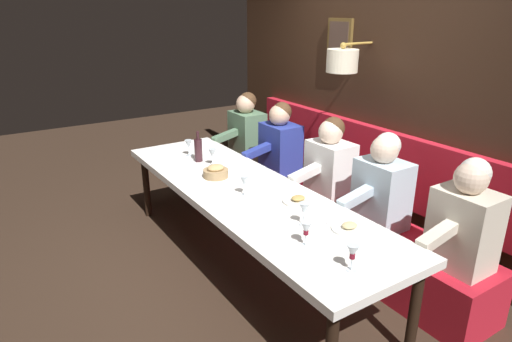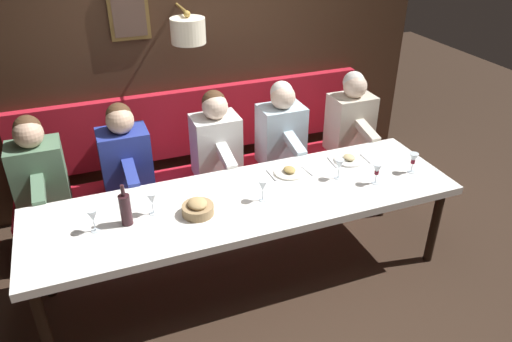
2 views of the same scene
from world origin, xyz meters
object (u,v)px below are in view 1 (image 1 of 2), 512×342
(wine_glass_4, at_px, (353,253))
(wine_glass_5, at_px, (306,229))
(diner_middle, at_px, (330,163))
(diner_nearest, at_px, (465,219))
(diner_near, at_px, (382,184))
(wine_glass_0, at_px, (304,209))
(wine_glass_2, at_px, (188,145))
(dining_table, at_px, (245,196))
(diner_far, at_px, (280,142))
(wine_glass_3, at_px, (212,154))
(wine_glass_1, at_px, (244,182))
(bread_bowl, at_px, (216,172))
(diner_farthest, at_px, (247,129))
(wine_bottle, at_px, (198,150))

(wine_glass_4, relative_size, wine_glass_5, 1.00)
(diner_middle, bearing_deg, diner_nearest, -90.00)
(diner_near, distance_m, wine_glass_0, 0.88)
(wine_glass_0, relative_size, wine_glass_2, 1.00)
(diner_nearest, bearing_deg, dining_table, 122.54)
(diner_far, bearing_deg, wine_glass_3, -175.26)
(wine_glass_1, distance_m, bread_bowl, 0.48)
(diner_farthest, distance_m, wine_glass_5, 2.60)
(wine_glass_0, relative_size, wine_bottle, 0.55)
(diner_nearest, relative_size, wine_glass_1, 4.82)
(wine_glass_4, bearing_deg, diner_near, 34.41)
(diner_farthest, bearing_deg, wine_glass_5, -113.53)
(wine_glass_1, distance_m, wine_bottle, 0.95)
(dining_table, distance_m, diner_near, 1.11)
(dining_table, height_order, diner_far, diner_far)
(diner_far, height_order, wine_glass_4, diner_far)
(diner_far, xyz_separation_m, diner_farthest, (0.00, 0.67, 0.00))
(diner_middle, distance_m, bread_bowl, 1.04)
(wine_glass_5, bearing_deg, diner_middle, 42.21)
(wine_glass_4, bearing_deg, dining_table, 85.10)
(bread_bowl, bearing_deg, wine_glass_4, -91.61)
(wine_glass_0, bearing_deg, bread_bowl, 93.82)
(wine_glass_5, bearing_deg, wine_glass_1, 84.07)
(diner_middle, bearing_deg, dining_table, 177.58)
(diner_middle, height_order, wine_bottle, diner_middle)
(diner_near, height_order, diner_middle, same)
(diner_near, xyz_separation_m, wine_glass_1, (-0.95, 0.56, 0.04))
(diner_near, distance_m, diner_far, 1.40)
(wine_glass_5, bearing_deg, wine_bottle, 85.27)
(dining_table, distance_m, wine_glass_4, 1.35)
(wine_glass_0, distance_m, wine_glass_2, 1.82)
(wine_glass_0, distance_m, wine_glass_3, 1.42)
(wine_glass_3, bearing_deg, dining_table, -94.33)
(diner_middle, distance_m, wine_glass_0, 1.13)
(diner_nearest, xyz_separation_m, diner_middle, (0.00, 1.34, 0.00))
(wine_glass_1, height_order, wine_glass_4, same)
(wine_bottle, bearing_deg, bread_bowl, -97.45)
(diner_nearest, height_order, wine_glass_3, diner_nearest)
(diner_nearest, relative_size, wine_glass_3, 4.82)
(diner_nearest, height_order, diner_middle, same)
(dining_table, distance_m, diner_middle, 0.89)
(diner_far, relative_size, wine_glass_0, 4.82)
(dining_table, height_order, diner_nearest, diner_nearest)
(wine_bottle, bearing_deg, wine_glass_2, 91.98)
(dining_table, distance_m, wine_glass_1, 0.21)
(wine_glass_1, height_order, wine_bottle, wine_bottle)
(diner_middle, height_order, bread_bowl, diner_middle)
(diner_far, height_order, wine_glass_3, diner_far)
(diner_near, xyz_separation_m, wine_bottle, (-0.89, 1.51, 0.04))
(wine_glass_2, bearing_deg, wine_glass_4, -92.44)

